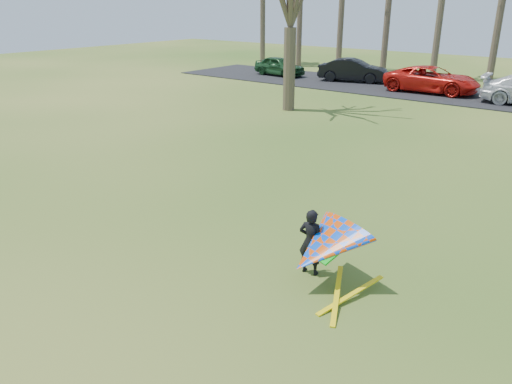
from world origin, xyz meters
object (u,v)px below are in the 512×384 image
Objects in this scene: car_2 at (432,79)px; kite_flyer at (323,247)px; car_1 at (353,70)px; car_0 at (279,66)px.

kite_flyer reaches higher than car_2.
car_2 is (6.00, -0.99, 0.01)m from car_1.
car_1 is at bearing 116.58° from kite_flyer.
car_1 is (5.90, 0.74, 0.08)m from car_0.
car_0 is at bearing 81.34° from car_1.
car_0 is 11.90m from car_2.
car_0 is at bearing 127.26° from kite_flyer.
car_0 is 30.22m from kite_flyer.
car_1 is 6.09m from car_2.
kite_flyer is at bearing -136.26° from car_0.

